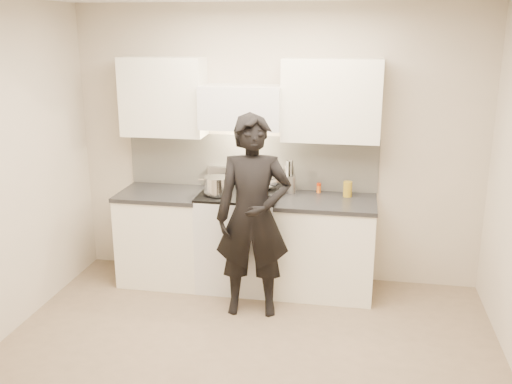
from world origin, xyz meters
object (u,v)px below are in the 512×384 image
(stove, at_px, (240,239))
(counter_right, at_px, (325,246))
(wok, at_px, (263,179))
(utensil_crock, at_px, (289,183))
(person, at_px, (253,217))

(stove, relative_size, counter_right, 1.04)
(stove, bearing_deg, wok, 34.43)
(stove, xyz_separation_m, counter_right, (0.83, 0.00, -0.01))
(wok, bearing_deg, counter_right, -12.24)
(counter_right, height_order, utensil_crock, utensil_crock)
(utensil_crock, distance_m, person, 0.76)
(counter_right, xyz_separation_m, wok, (-0.63, 0.14, 0.60))
(counter_right, xyz_separation_m, utensil_crock, (-0.38, 0.18, 0.56))
(utensil_crock, xyz_separation_m, person, (-0.22, -0.71, -0.13))
(utensil_crock, bearing_deg, person, -107.27)
(stove, bearing_deg, person, -66.86)
(stove, height_order, wok, wok)
(wok, xyz_separation_m, person, (0.03, -0.67, -0.17))
(stove, xyz_separation_m, utensil_crock, (0.45, 0.18, 0.54))
(counter_right, relative_size, utensil_crock, 2.91)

